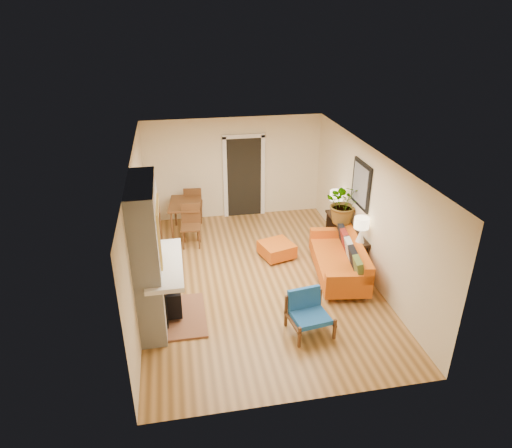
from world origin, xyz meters
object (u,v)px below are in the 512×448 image
(dining_table, at_px, (189,209))
(lamp_far, at_px, (336,199))
(console_table, at_px, (346,232))
(houseplant, at_px, (344,203))
(ottoman, at_px, (277,249))
(blue_chair, at_px, (308,310))
(lamp_near, at_px, (361,227))
(sofa, at_px, (342,259))

(dining_table, xyz_separation_m, lamp_far, (3.31, -1.05, 0.42))
(console_table, xyz_separation_m, houseplant, (-0.01, 0.19, 0.61))
(dining_table, relative_size, console_table, 1.00)
(dining_table, bearing_deg, houseplant, -25.62)
(ottoman, distance_m, blue_chair, 2.54)
(ottoman, bearing_deg, lamp_near, -32.81)
(dining_table, distance_m, houseplant, 3.70)
(lamp_far, xyz_separation_m, houseplant, (-0.01, -0.53, 0.13))
(ottoman, distance_m, lamp_far, 1.80)
(houseplant, bearing_deg, blue_chair, -121.21)
(dining_table, bearing_deg, lamp_near, -37.35)
(lamp_near, distance_m, lamp_far, 1.48)
(blue_chair, distance_m, dining_table, 4.47)
(sofa, xyz_separation_m, lamp_far, (0.34, 1.48, 0.70))
(sofa, xyz_separation_m, dining_table, (-2.97, 2.53, 0.28))
(dining_table, bearing_deg, blue_chair, -66.61)
(sofa, distance_m, console_table, 0.86)
(lamp_near, bearing_deg, blue_chair, -134.28)
(dining_table, distance_m, lamp_near, 4.18)
(lamp_near, relative_size, lamp_far, 1.00)
(lamp_near, bearing_deg, lamp_far, 90.00)
(blue_chair, distance_m, houseplant, 3.05)
(console_table, bearing_deg, dining_table, 151.81)
(sofa, bearing_deg, blue_chair, -127.26)
(houseplant, bearing_deg, sofa, -109.23)
(lamp_near, height_order, lamp_far, same)
(console_table, bearing_deg, houseplant, 92.99)
(blue_chair, distance_m, console_table, 2.79)
(ottoman, bearing_deg, lamp_far, 19.13)
(sofa, relative_size, lamp_far, 4.03)
(console_table, height_order, houseplant, houseplant)
(sofa, height_order, dining_table, dining_table)
(console_table, height_order, lamp_near, lamp_near)
(lamp_near, bearing_deg, dining_table, 142.65)
(sofa, height_order, console_table, sofa)
(lamp_near, relative_size, houseplant, 0.58)
(blue_chair, bearing_deg, ottoman, 88.96)
(lamp_far, height_order, houseplant, houseplant)
(blue_chair, relative_size, lamp_far, 1.42)
(sofa, distance_m, ottoman, 1.51)
(ottoman, relative_size, dining_table, 0.45)
(sofa, xyz_separation_m, houseplant, (0.33, 0.95, 0.83))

